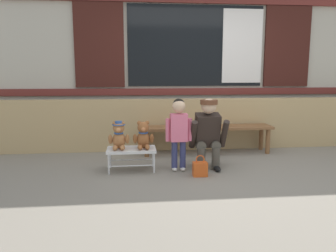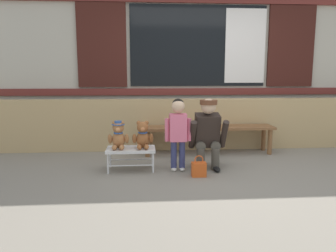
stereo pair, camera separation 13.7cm
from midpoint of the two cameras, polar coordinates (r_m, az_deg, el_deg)
ground_plane at (r=4.40m, az=9.80°, el=-7.98°), size 60.00×60.00×0.00m
brick_low_wall at (r=5.66m, az=6.43°, el=0.37°), size 7.59×0.25×0.85m
shop_facade at (r=6.13m, az=5.78°, el=14.05°), size 7.75×0.26×3.61m
wooden_bench_long at (r=5.33m, az=7.63°, el=-0.78°), size 2.10×0.40×0.44m
small_display_bench at (r=4.41m, az=-5.54°, el=-4.24°), size 0.64×0.36×0.30m
teddy_bear_with_hat at (r=4.38m, az=-7.67°, el=-1.63°), size 0.28×0.27×0.36m
teddy_bear_plain at (r=4.37m, az=-3.48°, el=-1.69°), size 0.28×0.26×0.36m
child_standing at (r=4.31m, az=2.65°, el=-0.11°), size 0.35×0.18×0.96m
adult_crouching at (r=4.48m, az=7.78°, el=-1.27°), size 0.50×0.49×0.95m
handbag_on_ground at (r=4.19m, az=6.27°, el=-7.38°), size 0.18×0.11×0.27m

